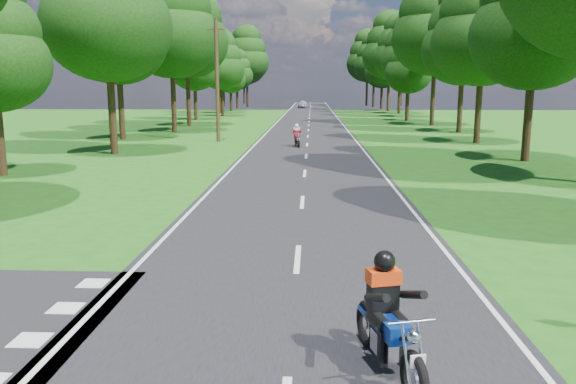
{
  "coord_description": "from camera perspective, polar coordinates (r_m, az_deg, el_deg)",
  "views": [
    {
      "loc": [
        0.28,
        -9.57,
        3.67
      ],
      "look_at": [
        -0.29,
        4.0,
        1.1
      ],
      "focal_mm": 35.0,
      "sensor_mm": 36.0,
      "label": 1
    }
  ],
  "objects": [
    {
      "name": "distant_car",
      "position": [
        96.7,
        1.56,
        8.91
      ],
      "size": [
        1.96,
        3.9,
        1.28
      ],
      "primitive_type": "imported",
      "rotation": [
        0.0,
        0.0,
        -0.12
      ],
      "color": "silver",
      "rests_on": "main_road"
    },
    {
      "name": "treeline",
      "position": [
        69.8,
        3.46,
        14.45
      ],
      "size": [
        40.0,
        115.35,
        14.78
      ],
      "color": "black",
      "rests_on": "ground"
    },
    {
      "name": "main_road",
      "position": [
        59.68,
        2.15,
        7.18
      ],
      "size": [
        7.0,
        140.0,
        0.02
      ],
      "primitive_type": "cube",
      "color": "black",
      "rests_on": "ground"
    },
    {
      "name": "ground",
      "position": [
        10.25,
        0.69,
        -10.25
      ],
      "size": [
        160.0,
        160.0,
        0.0
      ],
      "primitive_type": "plane",
      "color": "#195B14",
      "rests_on": "ground"
    },
    {
      "name": "rider_near_blue",
      "position": [
        7.42,
        10.25,
        -12.13
      ],
      "size": [
        1.09,
        1.99,
        1.57
      ],
      "primitive_type": null,
      "rotation": [
        0.0,
        0.0,
        0.26
      ],
      "color": "navy",
      "rests_on": "main_road"
    },
    {
      "name": "telegraph_pole",
      "position": [
        38.1,
        -7.22,
        11.22
      ],
      "size": [
        1.2,
        0.26,
        8.0
      ],
      "color": "#382616",
      "rests_on": "ground"
    },
    {
      "name": "road_markings",
      "position": [
        57.82,
        2.01,
        7.08
      ],
      "size": [
        7.4,
        140.0,
        0.01
      ],
      "color": "silver",
      "rests_on": "main_road"
    },
    {
      "name": "rider_far_red",
      "position": [
        34.51,
        0.92,
        5.78
      ],
      "size": [
        0.8,
        1.72,
        1.38
      ],
      "primitive_type": null,
      "rotation": [
        0.0,
        0.0,
        0.15
      ],
      "color": "#A2240C",
      "rests_on": "main_road"
    }
  ]
}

